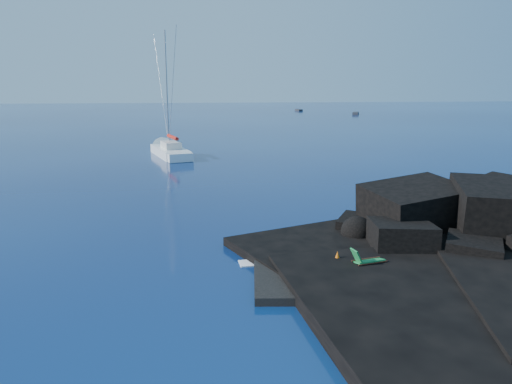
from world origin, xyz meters
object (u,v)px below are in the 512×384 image
(sailboat, at_px, (170,156))
(distant_boat_b, at_px, (356,114))
(deck_chair, at_px, (370,257))
(distant_boat_a, at_px, (299,111))
(sunbather, at_px, (393,269))
(marker_cone, at_px, (337,257))

(sailboat, bearing_deg, distant_boat_b, 41.98)
(deck_chair, xyz_separation_m, distant_boat_a, (23.29, 132.86, -0.89))
(sunbather, bearing_deg, deck_chair, 138.76)
(sailboat, height_order, distant_boat_b, sailboat)
(marker_cone, bearing_deg, sailboat, 104.25)
(marker_cone, relative_size, distant_boat_b, 0.12)
(sunbather, bearing_deg, distant_boat_a, 77.27)
(distant_boat_b, bearing_deg, marker_cone, -86.94)
(sailboat, bearing_deg, distant_boat_a, 53.73)
(marker_cone, height_order, distant_boat_a, marker_cone)
(sailboat, relative_size, distant_boat_a, 3.70)
(sailboat, height_order, marker_cone, sailboat)
(distant_boat_b, bearing_deg, sailboat, -100.85)
(sailboat, relative_size, distant_boat_b, 3.04)
(marker_cone, height_order, distant_boat_b, marker_cone)
(deck_chair, distance_m, distant_boat_a, 134.89)
(distant_boat_a, bearing_deg, deck_chair, -108.06)
(deck_chair, distance_m, marker_cone, 1.51)
(sunbather, relative_size, distant_boat_b, 0.35)
(sunbather, distance_m, distant_boat_a, 135.41)
(marker_cone, bearing_deg, sunbather, -33.54)
(deck_chair, relative_size, marker_cone, 2.66)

